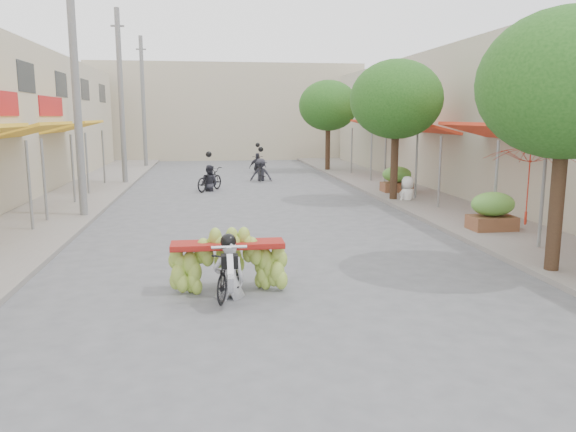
% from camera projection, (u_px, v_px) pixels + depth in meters
% --- Properties ---
extents(ground, '(120.00, 120.00, 0.00)m').
position_uv_depth(ground, '(334.00, 384.00, 6.78)').
color(ground, '#5D5E63').
rests_on(ground, ground).
extents(sidewalk_left, '(4.00, 60.00, 0.12)m').
position_uv_depth(sidewalk_left, '(56.00, 203.00, 20.44)').
color(sidewalk_left, gray).
rests_on(sidewalk_left, ground).
extents(sidewalk_right, '(4.00, 60.00, 0.12)m').
position_uv_depth(sidewalk_right, '(424.00, 196.00, 22.34)').
color(sidewalk_right, gray).
rests_on(sidewalk_right, ground).
extents(shophouse_row_right, '(9.77, 40.00, 6.00)m').
position_uv_depth(shophouse_row_right, '(561.00, 121.00, 21.53)').
color(shophouse_row_right, '#B0A992').
rests_on(shophouse_row_right, ground).
extents(far_building, '(20.00, 6.00, 7.00)m').
position_uv_depth(far_building, '(227.00, 112.00, 43.22)').
color(far_building, '#BDB095').
rests_on(far_building, ground).
extents(utility_pole_mid, '(0.60, 0.24, 8.00)m').
position_uv_depth(utility_pole_mid, '(76.00, 88.00, 17.04)').
color(utility_pole_mid, slate).
rests_on(utility_pole_mid, ground).
extents(utility_pole_far, '(0.60, 0.24, 8.00)m').
position_uv_depth(utility_pole_far, '(121.00, 98.00, 25.81)').
color(utility_pole_far, slate).
rests_on(utility_pole_far, ground).
extents(utility_pole_back, '(0.60, 0.24, 8.00)m').
position_uv_depth(utility_pole_back, '(143.00, 103.00, 34.59)').
color(utility_pole_back, slate).
rests_on(utility_pole_back, ground).
extents(street_tree_near, '(3.40, 3.40, 5.25)m').
position_uv_depth(street_tree_near, '(567.00, 85.00, 10.75)').
color(street_tree_near, '#3A2719').
rests_on(street_tree_near, ground).
extents(street_tree_mid, '(3.40, 3.40, 5.25)m').
position_uv_depth(street_tree_mid, '(396.00, 100.00, 20.50)').
color(street_tree_mid, '#3A2719').
rests_on(street_tree_mid, ground).
extents(street_tree_far, '(3.40, 3.40, 5.25)m').
position_uv_depth(street_tree_far, '(328.00, 106.00, 32.20)').
color(street_tree_far, '#3A2719').
rests_on(street_tree_far, ground).
extents(produce_crate_mid, '(1.20, 0.88, 1.16)m').
position_uv_depth(produce_crate_mid, '(493.00, 208.00, 15.29)').
color(produce_crate_mid, brown).
rests_on(produce_crate_mid, ground).
extents(produce_crate_far, '(1.20, 0.88, 1.16)m').
position_uv_depth(produce_crate_far, '(397.00, 177.00, 23.10)').
color(produce_crate_far, brown).
rests_on(produce_crate_far, ground).
extents(banana_motorbike, '(2.20, 1.77, 1.94)m').
position_uv_depth(banana_motorbike, '(228.00, 259.00, 10.07)').
color(banana_motorbike, black).
rests_on(banana_motorbike, ground).
extents(market_umbrella, '(2.22, 2.22, 1.93)m').
position_uv_depth(market_umbrella, '(533.00, 144.00, 13.00)').
color(market_umbrella, '#B42918').
rests_on(market_umbrella, ground).
extents(pedestrian, '(1.00, 0.86, 1.74)m').
position_uv_depth(pedestrian, '(408.00, 176.00, 20.85)').
color(pedestrian, white).
rests_on(pedestrian, ground).
extents(bg_motorbike_a, '(1.49, 1.87, 1.95)m').
position_uv_depth(bg_motorbike_a, '(209.00, 174.00, 24.19)').
color(bg_motorbike_a, black).
rests_on(bg_motorbike_a, ground).
extents(bg_motorbike_b, '(1.13, 1.85, 1.95)m').
position_uv_depth(bg_motorbike_b, '(261.00, 164.00, 27.85)').
color(bg_motorbike_b, black).
rests_on(bg_motorbike_b, ground).
extents(bg_motorbike_c, '(0.99, 1.63, 1.95)m').
position_uv_depth(bg_motorbike_c, '(258.00, 159.00, 32.05)').
color(bg_motorbike_c, black).
rests_on(bg_motorbike_c, ground).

